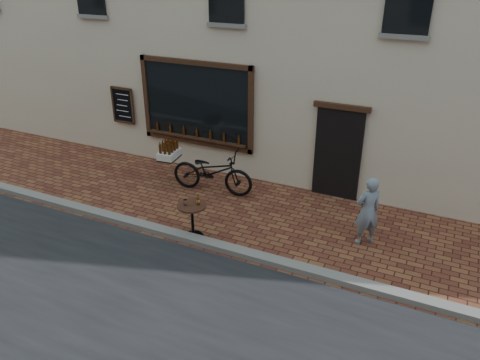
% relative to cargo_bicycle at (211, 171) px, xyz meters
% --- Properties ---
extents(ground, '(90.00, 90.00, 0.00)m').
position_rel_cargo_bicycle_xyz_m(ground, '(0.94, -2.38, -0.56)').
color(ground, '#53241B').
rests_on(ground, ground).
extents(kerb, '(90.00, 0.25, 0.12)m').
position_rel_cargo_bicycle_xyz_m(kerb, '(0.94, -2.18, -0.50)').
color(kerb, slate).
rests_on(kerb, ground).
extents(cargo_bicycle, '(2.45, 0.94, 1.17)m').
position_rel_cargo_bicycle_xyz_m(cargo_bicycle, '(0.00, 0.00, 0.00)').
color(cargo_bicycle, black).
rests_on(cargo_bicycle, ground).
extents(bistro_table, '(0.60, 0.60, 1.03)m').
position_rel_cargo_bicycle_xyz_m(bistro_table, '(0.68, -2.03, -0.01)').
color(bistro_table, black).
rests_on(bistro_table, ground).
extents(pedestrian, '(0.64, 0.61, 1.47)m').
position_rel_cargo_bicycle_xyz_m(pedestrian, '(3.94, -0.70, 0.18)').
color(pedestrian, slate).
rests_on(pedestrian, ground).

